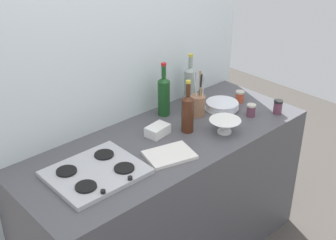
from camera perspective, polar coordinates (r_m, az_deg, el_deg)
The scene contains 14 objects.
counter_block at distance 2.79m, azimuth -0.00°, elevation -10.41°, with size 1.80×0.70×0.90m, color #4C4C51.
backsplash_panel at distance 2.65m, azimuth -5.61°, elevation 7.28°, with size 1.90×0.06×2.51m, color silver.
stovetop_hob at distance 2.26m, azimuth -9.30°, elevation -6.67°, with size 0.45×0.39×0.04m.
plate_stack at distance 2.89m, azimuth 7.00°, elevation 1.85°, with size 0.22×0.22×0.05m.
wine_bottle_leftmost at distance 2.56m, azimuth 2.56°, elevation 1.01°, with size 0.07×0.07×0.32m.
wine_bottle_mid_left at distance 2.75m, azimuth -0.55°, elevation 3.26°, with size 0.08×0.08×0.35m.
wine_bottle_mid_right at distance 2.92m, azimuth 2.86°, elevation 4.68°, with size 0.08×0.08×0.34m.
mixing_bowl at distance 2.60m, azimuth 7.35°, elevation -0.72°, with size 0.19×0.19×0.08m.
butter_dish at distance 2.56m, azimuth -1.34°, elevation -1.34°, with size 0.14×0.09×0.06m, color white.
utensil_crock at distance 2.78m, azimuth 3.90°, elevation 2.08°, with size 0.09×0.09×0.31m.
condiment_jar_front at distance 2.89m, azimuth 14.00°, elevation 1.66°, with size 0.06×0.06×0.09m.
condiment_jar_rear at distance 2.82m, azimuth 10.67°, elevation 1.25°, with size 0.06×0.06×0.08m.
condiment_jar_spare at distance 3.00m, azimuth 9.25°, elevation 3.03°, with size 0.06×0.06×0.08m.
cutting_board at distance 2.37m, azimuth 0.19°, elevation -4.53°, with size 0.25×0.19×0.02m, color silver.
Camera 1 is at (-1.49, -1.62, 2.17)m, focal length 47.20 mm.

